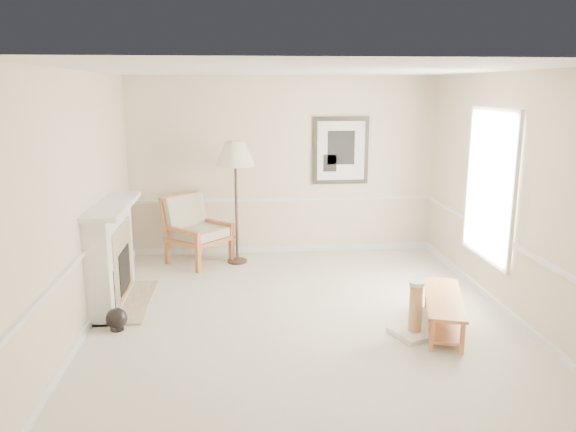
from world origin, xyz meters
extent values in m
plane|color=silver|center=(0.00, 0.00, 0.00)|extent=(5.50, 5.50, 0.00)
cube|color=beige|center=(0.00, 2.75, 1.45)|extent=(5.00, 0.04, 2.90)
cube|color=beige|center=(0.00, -2.75, 1.45)|extent=(5.00, 0.04, 2.90)
cube|color=beige|center=(-2.50, 0.00, 1.45)|extent=(0.04, 5.50, 2.90)
cube|color=beige|center=(2.50, 0.00, 1.45)|extent=(0.04, 5.50, 2.90)
cube|color=white|center=(0.00, 0.00, 2.90)|extent=(5.00, 5.50, 0.04)
cube|color=white|center=(0.00, 2.73, 0.05)|extent=(4.95, 0.04, 0.10)
cube|color=white|center=(0.00, 2.73, 0.90)|extent=(4.95, 0.04, 0.05)
cube|color=white|center=(2.46, 0.40, 1.50)|extent=(0.03, 1.20, 1.80)
cube|color=white|center=(2.45, 0.40, 1.50)|extent=(0.05, 1.34, 1.94)
cube|color=black|center=(0.95, 2.72, 1.70)|extent=(0.92, 0.04, 1.10)
cube|color=white|center=(0.95, 2.69, 1.70)|extent=(0.78, 0.01, 0.96)
cube|color=black|center=(0.95, 2.69, 1.75)|extent=(0.45, 0.01, 0.55)
cube|color=white|center=(-2.36, 0.60, 0.62)|extent=(0.28, 1.50, 1.25)
cube|color=white|center=(-2.31, 0.60, 1.28)|extent=(0.46, 1.64, 0.06)
cube|color=#C6B28E|center=(-2.21, 0.60, 0.55)|extent=(0.02, 1.05, 0.95)
cube|color=black|center=(-2.20, 0.60, 0.42)|extent=(0.02, 0.62, 0.58)
cube|color=#C29240|center=(-2.20, 0.60, 0.16)|extent=(0.01, 0.66, 0.05)
cube|color=#C6B28E|center=(-2.20, 0.60, 0.01)|extent=(0.60, 1.50, 0.03)
sphere|color=black|center=(-2.15, -0.25, 0.14)|extent=(0.24, 0.24, 0.24)
cylinder|color=black|center=(-2.15, -0.25, 0.03)|extent=(0.16, 0.16, 0.07)
cylinder|color=black|center=(-2.15, -0.25, 0.46)|extent=(0.03, 0.10, 0.38)
cylinder|color=black|center=(-2.15, -0.25, 0.43)|extent=(0.04, 0.13, 0.31)
cylinder|color=black|center=(-2.15, -0.25, 0.49)|extent=(0.02, 0.06, 0.45)
cube|color=#A55C35|center=(-1.35, 1.73, 0.22)|extent=(0.10, 0.10, 0.43)
cube|color=#A55C35|center=(-1.86, 2.22, 0.22)|extent=(0.10, 0.10, 0.43)
cube|color=#A55C35|center=(-0.86, 2.24, 0.22)|extent=(0.10, 0.10, 0.43)
cube|color=#A55C35|center=(-1.38, 2.73, 0.22)|extent=(0.10, 0.10, 0.43)
cube|color=#A55C35|center=(-1.36, 2.23, 0.40)|extent=(1.13, 1.13, 0.06)
cube|color=#A55C35|center=(-1.63, 2.48, 0.75)|extent=(0.69, 0.71, 0.63)
cube|color=#A55C35|center=(-1.61, 1.97, 0.59)|extent=(0.62, 0.60, 0.06)
cube|color=#A55C35|center=(-1.12, 2.49, 0.59)|extent=(0.62, 0.60, 0.06)
cube|color=white|center=(-1.36, 2.23, 0.50)|extent=(1.03, 1.03, 0.14)
cube|color=white|center=(-1.58, 2.44, 0.78)|extent=(0.67, 0.68, 0.56)
cylinder|color=black|center=(-0.77, 2.20, 0.02)|extent=(0.31, 0.31, 0.03)
cylinder|color=black|center=(-0.77, 2.20, 0.90)|extent=(0.04, 0.04, 1.73)
cone|color=beige|center=(-0.77, 2.20, 1.73)|extent=(0.80, 0.80, 0.38)
cube|color=#A55C35|center=(1.58, -0.54, 0.36)|extent=(0.77, 1.40, 0.04)
cube|color=#A55C35|center=(1.58, -0.54, 0.10)|extent=(0.69, 1.29, 0.03)
cube|color=#A55C35|center=(1.25, -1.08, 0.17)|extent=(0.06, 0.06, 0.34)
cube|color=#A55C35|center=(1.55, -1.17, 0.17)|extent=(0.06, 0.06, 0.34)
cube|color=#A55C35|center=(1.60, 0.09, 0.17)|extent=(0.06, 0.06, 0.34)
cube|color=#A55C35|center=(1.90, 0.01, 0.17)|extent=(0.06, 0.06, 0.34)
cube|color=white|center=(1.20, -0.69, 0.03)|extent=(0.57, 0.57, 0.06)
cylinder|color=tan|center=(1.20, -0.69, 0.32)|extent=(0.14, 0.14, 0.53)
cylinder|color=white|center=(1.20, -0.69, 0.61)|extent=(0.17, 0.17, 0.04)
camera|label=1|loc=(-0.74, -6.37, 2.71)|focal=35.00mm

